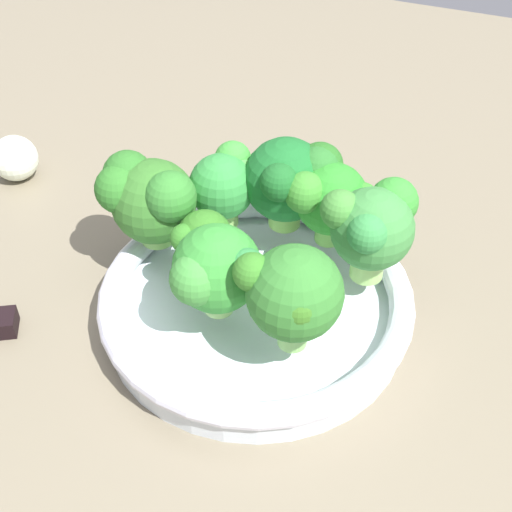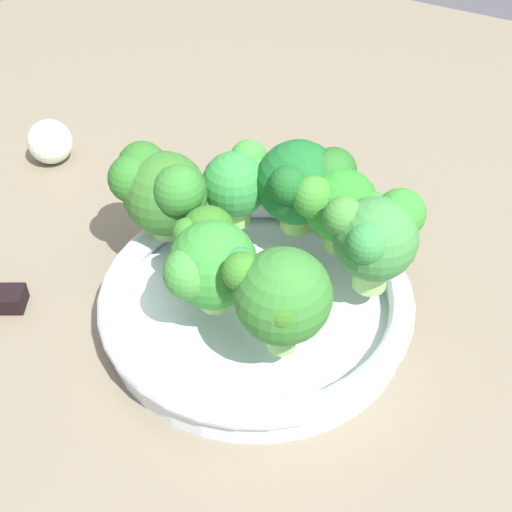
{
  "view_description": "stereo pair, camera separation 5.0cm",
  "coord_description": "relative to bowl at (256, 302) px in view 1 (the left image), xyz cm",
  "views": [
    {
      "loc": [
        12.4,
        -35.98,
        40.02
      ],
      "look_at": [
        -1.72,
        -1.05,
        6.47
      ],
      "focal_mm": 49.3,
      "sensor_mm": 36.0,
      "label": 1
    },
    {
      "loc": [
        16.93,
        -33.78,
        40.02
      ],
      "look_at": [
        -1.72,
        -1.05,
        6.47
      ],
      "focal_mm": 49.3,
      "sensor_mm": 36.0,
      "label": 2
    }
  ],
  "objects": [
    {
      "name": "bowl",
      "position": [
        0.0,
        0.0,
        0.0
      ],
      "size": [
        23.84,
        23.84,
        3.47
      ],
      "color": "silver",
      "rests_on": "ground_plane"
    },
    {
      "name": "broccoli_floret_6",
      "position": [
        7.23,
        4.4,
        6.42
      ],
      "size": [
        6.83,
        7.44,
        7.57
      ],
      "color": "#A1D76D",
      "rests_on": "bowl"
    },
    {
      "name": "garlic_bulb",
      "position": [
        -28.58,
        8.87,
        0.44
      ],
      "size": [
        4.41,
        4.41,
        4.41
      ],
      "primitive_type": "sphere",
      "color": "silver",
      "rests_on": "ground_plane"
    },
    {
      "name": "broccoli_floret_3",
      "position": [
        4.32,
        -4.36,
        6.47
      ],
      "size": [
        6.77,
        6.44,
        7.99
      ],
      "color": "#8ECC67",
      "rests_on": "bowl"
    },
    {
      "name": "broccoli_floret_7",
      "position": [
        -1.57,
        -3.48,
        5.7
      ],
      "size": [
        6.84,
        6.88,
        7.07
      ],
      "color": "#93C368",
      "rests_on": "bowl"
    },
    {
      "name": "broccoli_floret_1",
      "position": [
        -5.25,
        6.27,
        5.48
      ],
      "size": [
        5.3,
        6.17,
        6.54
      ],
      "color": "#88B75A",
      "rests_on": "bowl"
    },
    {
      "name": "broccoli_floret_4",
      "position": [
        -9.59,
        1.85,
        6.01
      ],
      "size": [
        8.29,
        6.65,
        7.52
      ],
      "color": "#79B050",
      "rests_on": "bowl"
    },
    {
      "name": "broccoli_floret_0",
      "position": [
        -0.08,
        7.82,
        6.36
      ],
      "size": [
        7.66,
        7.23,
        7.78
      ],
      "color": "#89BE55",
      "rests_on": "bowl"
    },
    {
      "name": "ground_plane",
      "position": [
        1.72,
        1.05,
        -3.02
      ],
      "size": [
        130.0,
        130.0,
        2.5
      ],
      "primitive_type": "cube",
      "color": "#766C56"
    },
    {
      "name": "broccoli_floret_2",
      "position": [
        3.29,
        7.14,
        5.91
      ],
      "size": [
        6.5,
        6.2,
        6.94
      ],
      "color": "#80C056",
      "rests_on": "bowl"
    },
    {
      "name": "broccoli_floret_5",
      "position": [
        -4.02,
        -0.31,
        5.11
      ],
      "size": [
        4.33,
        4.48,
        5.61
      ],
      "color": "#76B05D",
      "rests_on": "bowl"
    }
  ]
}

